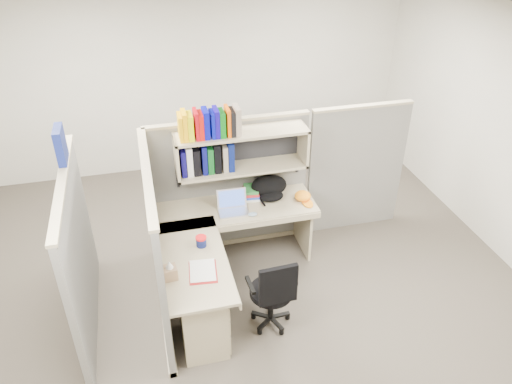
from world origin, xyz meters
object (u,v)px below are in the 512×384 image
object	(u,v)px
desk	(214,285)
backpack	(270,188)
snack_canister	(201,241)
task_chair	(272,303)
laptop	(233,203)

from	to	relation	value
desk	backpack	bearing A→B (deg)	49.35
snack_canister	task_chair	xyz separation A→B (m)	(0.58, -0.51, -0.48)
laptop	backpack	size ratio (longest dim) A/B	0.78
desk	laptop	distance (m)	0.93
laptop	snack_canister	xyz separation A→B (m)	(-0.42, -0.49, -0.06)
snack_canister	laptop	bearing A→B (deg)	49.02
desk	task_chair	distance (m)	0.58
desk	backpack	xyz separation A→B (m)	(0.82, 0.96, 0.41)
laptop	backpack	bearing A→B (deg)	25.20
snack_canister	desk	bearing A→B (deg)	-77.02
laptop	snack_canister	bearing A→B (deg)	-128.75
desk	laptop	world-z (taller)	laptop
laptop	task_chair	bearing A→B (deg)	-78.72
snack_canister	task_chair	distance (m)	0.91
laptop	backpack	world-z (taller)	backpack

